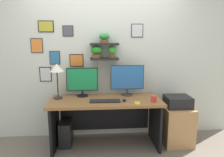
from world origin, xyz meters
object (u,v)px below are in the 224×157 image
object	(u,v)px
cell_phone	(137,103)
drawer_cabinet	(176,125)
computer_tower_left	(66,132)
coffee_mug	(154,99)
computer_mouse	(124,100)
keyboard	(105,101)
monitor_right	(127,79)
printer	(178,102)
desk_lamp	(57,70)
monitor_left	(82,81)
desk	(106,111)

from	to	relation	value
cell_phone	drawer_cabinet	xyz separation A→B (m)	(0.69, 0.25, -0.46)
computer_tower_left	coffee_mug	bearing A→B (deg)	-12.09
computer_tower_left	computer_mouse	bearing A→B (deg)	-14.43
keyboard	computer_mouse	distance (m)	0.28
monitor_right	computer_tower_left	size ratio (longest dim) A/B	1.32
coffee_mug	printer	size ratio (longest dim) A/B	0.24
coffee_mug	cell_phone	bearing A→B (deg)	-165.98
desk_lamp	computer_tower_left	world-z (taller)	desk_lamp
drawer_cabinet	computer_tower_left	bearing A→B (deg)	176.94
desk_lamp	drawer_cabinet	world-z (taller)	desk_lamp
monitor_left	cell_phone	xyz separation A→B (m)	(0.79, -0.45, -0.24)
desk	coffee_mug	xyz separation A→B (m)	(0.69, -0.22, 0.25)
keyboard	desk	bearing A→B (deg)	85.20
keyboard	computer_tower_left	size ratio (longest dim) A/B	1.10
monitor_right	drawer_cabinet	world-z (taller)	monitor_right
monitor_right	keyboard	bearing A→B (deg)	-138.17
cell_phone	printer	bearing A→B (deg)	24.85
desk	printer	xyz separation A→B (m)	(1.12, -0.03, 0.14)
desk	coffee_mug	distance (m)	0.76
desk_lamp	cell_phone	xyz separation A→B (m)	(1.15, -0.33, -0.43)
desk	computer_mouse	bearing A→B (deg)	-32.50
computer_mouse	cell_phone	bearing A→B (deg)	-34.00
coffee_mug	keyboard	bearing A→B (deg)	175.77
monitor_right	keyboard	world-z (taller)	monitor_right
cell_phone	desk	bearing A→B (deg)	151.82
computer_mouse	monitor_left	bearing A→B (deg)	151.95
monitor_left	desk_lamp	world-z (taller)	desk_lamp
drawer_cabinet	keyboard	bearing A→B (deg)	-173.22
desk	desk_lamp	world-z (taller)	desk_lamp
monitor_left	computer_tower_left	size ratio (longest dim) A/B	1.22
monitor_left	cell_phone	world-z (taller)	monitor_left
monitor_right	desk_lamp	distance (m)	1.09
desk	coffee_mug	world-z (taller)	coffee_mug
monitor_left	computer_mouse	distance (m)	0.74
computer_tower_left	keyboard	bearing A→B (deg)	-20.58
desk	keyboard	xyz separation A→B (m)	(-0.01, -0.17, 0.22)
desk_lamp	monitor_left	bearing A→B (deg)	17.58
coffee_mug	desk_lamp	bearing A→B (deg)	169.12
coffee_mug	computer_tower_left	bearing A→B (deg)	167.91
desk	computer_mouse	distance (m)	0.39
desk	cell_phone	distance (m)	0.56
monitor_right	cell_phone	distance (m)	0.52
monitor_right	keyboard	distance (m)	0.56
computer_mouse	cell_phone	xyz separation A→B (m)	(0.17, -0.11, -0.01)
desk	keyboard	distance (m)	0.28
drawer_cabinet	computer_tower_left	xyz separation A→B (m)	(-1.75, 0.09, -0.11)
desk_lamp	printer	world-z (taller)	desk_lamp
drawer_cabinet	computer_tower_left	distance (m)	1.75
coffee_mug	printer	bearing A→B (deg)	23.13
drawer_cabinet	computer_mouse	bearing A→B (deg)	-170.99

